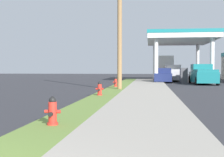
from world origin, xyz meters
TOP-DOWN VIEW (x-y plane):
  - fire_hydrant_nearest at (0.68, 4.81)m, footprint 0.42×0.37m
  - fire_hydrant_second at (0.49, 13.80)m, footprint 0.42×0.38m
  - fire_hydrant_third at (0.50, 21.78)m, footprint 0.42×0.37m
  - utility_pole_midground at (1.07, 19.13)m, footprint 0.33×1.40m
  - car_navy_by_near_pump at (4.68, 32.01)m, footprint 2.25×4.63m
  - truck_teal_at_forecourt at (8.32, 28.72)m, footprint 2.19×5.43m
  - truck_red_on_apron at (4.94, 39.31)m, footprint 2.55×6.53m
  - truck_silver_at_far_bay at (5.93, 35.40)m, footprint 2.26×5.45m

SIDE VIEW (x-z plane):
  - fire_hydrant_nearest at x=0.68m, z-range 0.07..0.82m
  - fire_hydrant_second at x=0.49m, z-range 0.07..0.82m
  - fire_hydrant_third at x=0.50m, z-range 0.07..0.82m
  - car_navy_by_near_pump at x=4.68m, z-range -0.07..1.51m
  - truck_teal_at_forecourt at x=8.32m, z-range -0.07..1.90m
  - truck_silver_at_far_bay at x=5.93m, z-range -0.07..1.90m
  - truck_red_on_apron at x=4.94m, z-range -0.07..3.04m
  - utility_pole_midground at x=1.07m, z-range 0.21..10.44m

